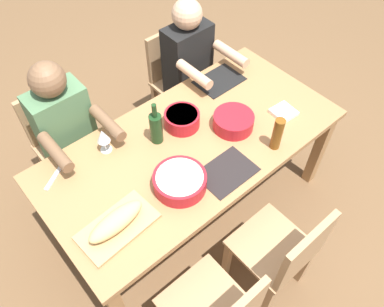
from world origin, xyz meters
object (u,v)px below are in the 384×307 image
object	(u,v)px
dining_table	(192,151)
wine_glass	(103,137)
beer_bottle	(277,134)
chair_near_right	(63,138)
serving_bowl_salad	(182,119)
napkin_stack	(284,112)
chair_near_left	(176,76)
chair_far_center	(284,252)
diner_near_left	(191,65)
serving_bowl_pasta	(180,181)
cutting_board	(118,227)
diner_near_right	(69,132)
bread_loaf	(116,221)
serving_bowl_greens	(233,121)
wine_bottle	(156,128)

from	to	relation	value
dining_table	wine_glass	bearing A→B (deg)	-33.86
beer_bottle	chair_near_right	bearing A→B (deg)	-52.78
serving_bowl_salad	beer_bottle	distance (m)	0.58
serving_bowl_salad	napkin_stack	bearing A→B (deg)	147.93
chair_near_left	chair_far_center	xyz separation A→B (m)	(0.51, 1.56, 0.00)
serving_bowl_salad	wine_glass	xyz separation A→B (m)	(0.47, -0.14, 0.06)
chair_near_right	napkin_stack	size ratio (longest dim) A/B	6.07
chair_near_left	diner_near_left	distance (m)	0.28
napkin_stack	diner_near_left	bearing A→B (deg)	-83.49
serving_bowl_pasta	beer_bottle	distance (m)	0.63
diner_near_left	chair_far_center	bearing A→B (deg)	69.71
serving_bowl_pasta	cutting_board	xyz separation A→B (m)	(0.40, -0.01, -0.04)
diner_near_right	beer_bottle	size ratio (longest dim) A/B	5.45
napkin_stack	beer_bottle	bearing A→B (deg)	30.04
bread_loaf	napkin_stack	xyz separation A→B (m)	(-1.26, 0.01, -0.05)
bread_loaf	wine_glass	size ratio (longest dim) A/B	1.93
serving_bowl_greens	beer_bottle	size ratio (longest dim) A/B	1.14
serving_bowl_greens	wine_bottle	bearing A→B (deg)	-27.56
chair_near_right	cutting_board	world-z (taller)	chair_near_right
diner_near_left	chair_near_right	size ratio (longest dim) A/B	1.41
napkin_stack	chair_near_left	bearing A→B (deg)	-84.70
dining_table	napkin_stack	distance (m)	0.64
chair_near_left	chair_far_center	distance (m)	1.65
chair_near_left	beer_bottle	distance (m)	1.20
diner_near_right	chair_near_left	bearing A→B (deg)	-169.80
chair_near_left	serving_bowl_greens	size ratio (longest dim) A/B	3.39
chair_far_center	chair_near_left	bearing A→B (deg)	-108.07
chair_near_left	napkin_stack	world-z (taller)	chair_near_left
diner_near_left	serving_bowl_pasta	size ratio (longest dim) A/B	4.11
serving_bowl_pasta	chair_near_right	bearing A→B (deg)	-75.71
chair_far_center	cutting_board	world-z (taller)	chair_far_center
serving_bowl_greens	cutting_board	bearing A→B (deg)	7.28
chair_far_center	beer_bottle	world-z (taller)	beer_bottle
diner_near_right	cutting_board	distance (m)	0.81
serving_bowl_pasta	wine_bottle	xyz separation A→B (m)	(-0.11, -0.35, 0.06)
dining_table	serving_bowl_salad	world-z (taller)	serving_bowl_salad
serving_bowl_salad	chair_near_left	bearing A→B (deg)	-126.20
dining_table	beer_bottle	world-z (taller)	beer_bottle
diner_near_right	serving_bowl_pasta	distance (m)	0.84
diner_near_right	serving_bowl_salad	size ratio (longest dim) A/B	5.46
chair_near_left	serving_bowl_salad	xyz separation A→B (m)	(0.46, 0.63, 0.31)
chair_near_left	chair_near_right	distance (m)	1.02
serving_bowl_greens	serving_bowl_salad	world-z (taller)	serving_bowl_salad
diner_near_left	diner_near_right	distance (m)	1.02
diner_near_left	wine_bottle	distance (m)	0.81
diner_near_right	serving_bowl_pasta	world-z (taller)	diner_near_right
dining_table	chair_far_center	distance (m)	0.80
dining_table	diner_near_right	bearing A→B (deg)	-49.54
wine_bottle	chair_near_left	bearing A→B (deg)	-136.14
chair_near_right	beer_bottle	xyz separation A→B (m)	(-0.86, 1.13, 0.37)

